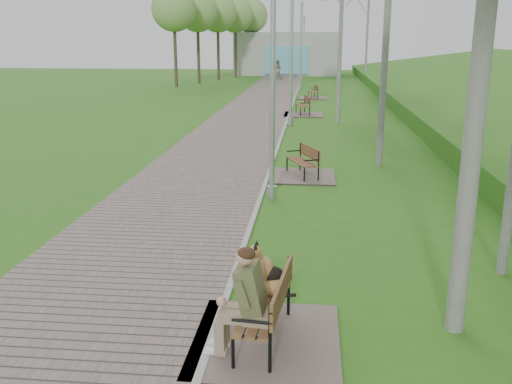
% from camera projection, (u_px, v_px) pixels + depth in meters
% --- Properties ---
extents(ground, '(120.00, 120.00, 0.00)m').
position_uv_depth(ground, '(209.00, 350.00, 6.70)').
color(ground, '#2F6717').
rests_on(ground, ground).
extents(walkway, '(3.50, 67.00, 0.04)m').
position_uv_depth(walkway, '(253.00, 113.00, 27.51)').
color(walkway, '#685A54').
rests_on(walkway, ground).
extents(kerb, '(0.10, 67.00, 0.05)m').
position_uv_depth(kerb, '(290.00, 113.00, 27.34)').
color(kerb, '#999993').
rests_on(kerb, ground).
extents(building_north, '(10.00, 5.20, 4.00)m').
position_uv_depth(building_north, '(288.00, 54.00, 55.25)').
color(building_north, '#9E9E99').
rests_on(building_north, ground).
extents(bench_main, '(1.76, 1.95, 1.53)m').
position_uv_depth(bench_main, '(258.00, 311.00, 6.75)').
color(bench_main, '#685A54').
rests_on(bench_main, ground).
extents(bench_second, '(1.63, 1.81, 1.00)m').
position_uv_depth(bench_second, '(302.00, 170.00, 14.97)').
color(bench_second, '#685A54').
rests_on(bench_second, ground).
extents(bench_third, '(1.80, 2.00, 1.11)m').
position_uv_depth(bench_third, '(303.00, 111.00, 26.88)').
color(bench_third, '#685A54').
rests_on(bench_third, ground).
extents(bench_far, '(1.60, 1.78, 0.98)m').
position_uv_depth(bench_far, '(313.00, 95.00, 34.14)').
color(bench_far, '#685A54').
rests_on(bench_far, ground).
extents(lamp_post_near, '(0.20, 0.20, 5.21)m').
position_uv_depth(lamp_post_near, '(273.00, 91.00, 12.36)').
color(lamp_post_near, '#A3A6AB').
rests_on(lamp_post_near, ground).
extents(lamp_post_second, '(0.22, 0.22, 5.77)m').
position_uv_depth(lamp_post_second, '(291.00, 59.00, 22.98)').
color(lamp_post_second, '#A3A6AB').
rests_on(lamp_post_second, ground).
extents(lamp_post_third, '(0.23, 0.23, 5.83)m').
position_uv_depth(lamp_post_third, '(301.00, 50.00, 38.68)').
color(lamp_post_third, '#A3A6AB').
rests_on(lamp_post_third, ground).
extents(lamp_post_far, '(0.21, 0.21, 5.46)m').
position_uv_depth(lamp_post_far, '(304.00, 48.00, 53.45)').
color(lamp_post_far, '#A3A6AB').
rests_on(lamp_post_far, ground).
extents(pedestrian_near, '(0.71, 0.60, 1.66)m').
position_uv_depth(pedestrian_near, '(273.00, 74.00, 43.19)').
color(pedestrian_near, silver).
rests_on(pedestrian_near, ground).
extents(pedestrian_far, '(0.84, 0.67, 1.67)m').
position_uv_depth(pedestrian_far, '(277.00, 70.00, 49.07)').
color(pedestrian_far, gray).
rests_on(pedestrian_far, ground).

